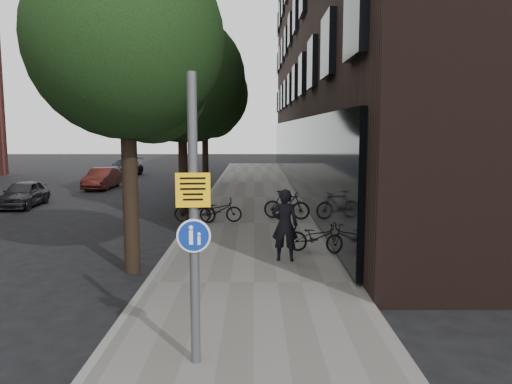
{
  "coord_description": "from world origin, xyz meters",
  "views": [
    {
      "loc": [
        0.27,
        -6.9,
        3.35
      ],
      "look_at": [
        0.3,
        3.7,
        2.0
      ],
      "focal_mm": 35.0,
      "sensor_mm": 36.0,
      "label": 1
    }
  ],
  "objects_px": {
    "signpost": "(194,220)",
    "parked_bike_facade_near": "(317,237)",
    "parked_car_near": "(24,194)",
    "pedestrian": "(285,225)"
  },
  "relations": [
    {
      "from": "signpost",
      "to": "parked_bike_facade_near",
      "type": "distance_m",
      "value": 6.83
    },
    {
      "from": "signpost",
      "to": "parked_car_near",
      "type": "bearing_deg",
      "value": 118.39
    },
    {
      "from": "signpost",
      "to": "parked_car_near",
      "type": "distance_m",
      "value": 17.35
    },
    {
      "from": "parked_bike_facade_near",
      "to": "parked_car_near",
      "type": "height_order",
      "value": "parked_car_near"
    },
    {
      "from": "signpost",
      "to": "parked_bike_facade_near",
      "type": "bearing_deg",
      "value": 64.95
    },
    {
      "from": "parked_car_near",
      "to": "parked_bike_facade_near",
      "type": "bearing_deg",
      "value": -38.95
    },
    {
      "from": "signpost",
      "to": "parked_car_near",
      "type": "xyz_separation_m",
      "value": [
        -9.13,
        14.67,
        -1.56
      ]
    },
    {
      "from": "signpost",
      "to": "pedestrian",
      "type": "height_order",
      "value": "signpost"
    },
    {
      "from": "signpost",
      "to": "parked_car_near",
      "type": "relative_size",
      "value": 1.19
    },
    {
      "from": "pedestrian",
      "to": "parked_car_near",
      "type": "bearing_deg",
      "value": -34.3
    }
  ]
}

